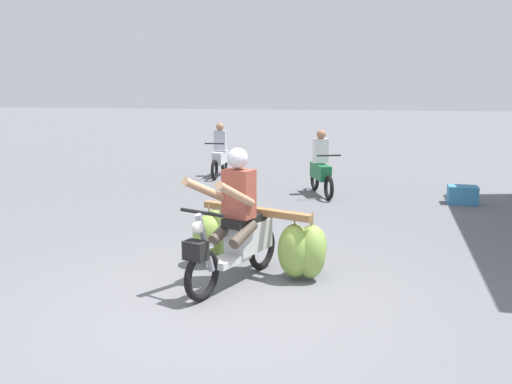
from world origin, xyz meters
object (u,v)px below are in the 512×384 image
produce_crate (462,195)px  motorbike_distant_ahead_right (321,169)px  motorbike_main_loaded (252,236)px  motorbike_distant_ahead_left (220,155)px

produce_crate → motorbike_distant_ahead_right: bearing=174.9°
motorbike_distant_ahead_right → motorbike_main_loaded: bearing=-91.4°
motorbike_distant_ahead_left → motorbike_distant_ahead_right: (2.89, -1.83, 0.00)m
motorbike_main_loaded → motorbike_distant_ahead_right: motorbike_main_loaded is taller
motorbike_distant_ahead_right → motorbike_distant_ahead_left: bearing=147.7°
motorbike_distant_ahead_left → motorbike_distant_ahead_right: same height
motorbike_main_loaded → motorbike_distant_ahead_left: motorbike_main_loaded is taller
motorbike_distant_ahead_left → motorbike_distant_ahead_right: 3.42m
produce_crate → motorbike_main_loaded: bearing=-120.7°
motorbike_distant_ahead_right → produce_crate: size_ratio=2.71×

